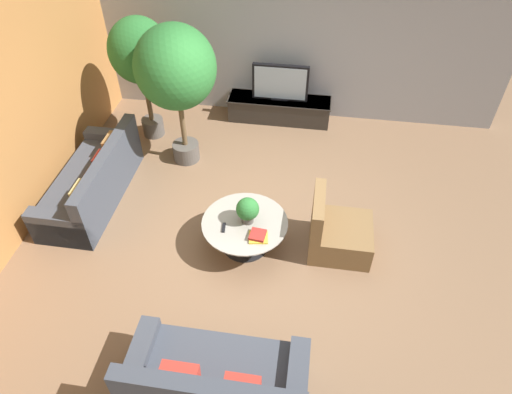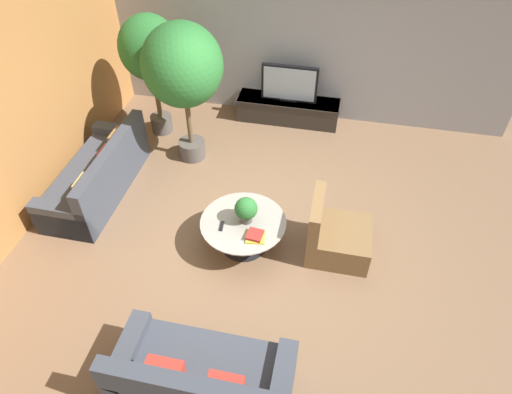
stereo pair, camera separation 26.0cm
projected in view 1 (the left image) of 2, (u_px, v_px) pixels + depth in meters
ground_plane at (260, 237)px, 6.28m from camera, size 24.00×24.00×0.00m
back_wall_stone at (289, 33)px, 7.60m from camera, size 7.40×0.12×3.00m
side_wall_left at (8, 117)px, 5.75m from camera, size 0.12×7.40×3.00m
media_console at (279, 109)px, 8.25m from camera, size 1.84×0.50×0.43m
television at (280, 83)px, 7.89m from camera, size 0.98×0.13×0.65m
coffee_table at (245, 229)px, 5.96m from camera, size 1.12×1.12×0.45m
couch_by_wall at (93, 182)px, 6.68m from camera, size 0.84×2.05×0.84m
couch_near_entry at (216, 382)px, 4.50m from camera, size 1.77×0.84×0.84m
armchair_wicker at (337, 233)px, 5.97m from camera, size 0.80×0.76×0.86m
potted_palm_tall at (140, 54)px, 7.05m from camera, size 0.95×0.95×2.07m
potted_palm_corner at (176, 70)px, 6.47m from camera, size 1.18×1.18×2.25m
potted_plant_tabletop at (248, 210)px, 5.74m from camera, size 0.30×0.30×0.37m
book_stack at (258, 236)px, 5.66m from camera, size 0.26×0.25×0.06m
remote_black at (224, 228)px, 5.79m from camera, size 0.06×0.16×0.02m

